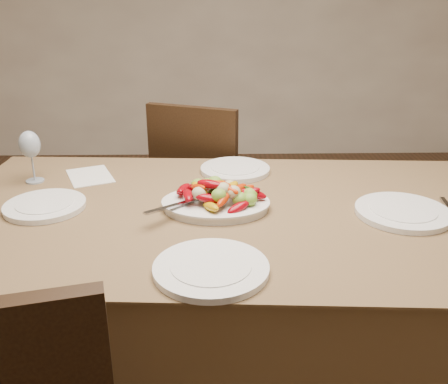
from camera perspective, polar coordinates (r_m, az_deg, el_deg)
The scene contains 11 objects.
dining_table at distance 1.80m, azimuth 0.00°, elevation -13.07°, with size 1.84×1.04×0.76m, color brown.
chair_far at distance 2.50m, azimuth -1.77°, elevation -0.06°, with size 0.42×0.42×0.95m, color black, non-canonical shape.
serving_platter at distance 1.62m, azimuth -0.96°, elevation -1.57°, with size 0.34×0.25×0.02m, color white.
roasted_vegetables at distance 1.59m, azimuth -0.97°, elevation 0.30°, with size 0.28×0.19×0.09m, color maroon, non-canonical shape.
serving_spoon at distance 1.57m, azimuth -3.40°, elevation -0.86°, with size 0.28×0.06×0.03m, color #9EA0A8, non-canonical shape.
plate_left at distance 1.72m, azimuth -19.78°, elevation -1.52°, with size 0.26×0.26×0.02m, color white.
plate_right at distance 1.67m, azimuth 19.74°, elevation -2.20°, with size 0.30×0.30×0.02m, color white.
plate_far at distance 1.94m, azimuth 1.28°, elevation 2.56°, with size 0.27×0.27×0.02m, color white.
plate_near at distance 1.27m, azimuth -1.49°, elevation -8.76°, with size 0.30×0.30×0.02m, color white.
wine_glass at distance 1.94m, azimuth -21.17°, elevation 3.93°, with size 0.08×0.08×0.20m, color #8C99A5, non-canonical shape.
menu_card at distance 1.97m, azimuth -15.06°, elevation 1.78°, with size 0.15×0.21×0.00m, color silver.
Camera 1 is at (-0.08, -1.40, 1.42)m, focal length 40.00 mm.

